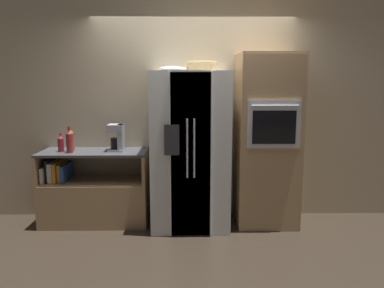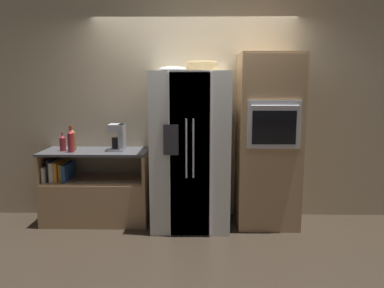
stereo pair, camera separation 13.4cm
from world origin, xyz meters
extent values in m
plane|color=#382D23|center=(0.00, 0.00, 0.00)|extent=(20.00, 20.00, 0.00)
cube|color=beige|center=(0.00, 0.47, 1.40)|extent=(12.00, 0.06, 2.80)
cube|color=tan|center=(-1.20, 0.16, 0.26)|extent=(1.27, 0.56, 0.53)
cube|color=tan|center=(-1.20, 0.16, 0.53)|extent=(1.22, 0.51, 0.02)
cube|color=tan|center=(-1.82, 0.16, 0.70)|extent=(0.04, 0.56, 0.34)
cube|color=tan|center=(-0.58, 0.16, 0.70)|extent=(0.04, 0.56, 0.34)
cube|color=#4C4C51|center=(-1.20, 0.16, 0.88)|extent=(1.27, 0.56, 0.03)
cube|color=silver|center=(-1.76, 0.13, 0.63)|extent=(0.04, 0.41, 0.18)
cube|color=black|center=(-1.72, 0.13, 0.67)|extent=(0.04, 0.31, 0.26)
cube|color=silver|center=(-1.67, 0.13, 0.66)|extent=(0.05, 0.38, 0.24)
cube|color=orange|center=(-1.62, 0.13, 0.66)|extent=(0.03, 0.41, 0.24)
cube|color=gold|center=(-1.57, 0.13, 0.65)|extent=(0.04, 0.34, 0.21)
cube|color=#284C8E|center=(-1.53, 0.13, 0.64)|extent=(0.04, 0.39, 0.20)
cube|color=white|center=(-0.04, 0.07, 0.92)|extent=(0.90, 0.73, 1.84)
cube|color=white|center=(-0.04, -0.31, 0.92)|extent=(0.44, 0.02, 1.80)
cube|color=white|center=(-0.03, -0.31, 0.92)|extent=(0.44, 0.02, 1.80)
cylinder|color=#B2B2B7|center=(-0.08, -0.33, 1.01)|extent=(0.02, 0.02, 0.64)
cylinder|color=#B2B2B7|center=(0.00, -0.33, 1.01)|extent=(0.02, 0.02, 0.64)
cube|color=#2D2D33|center=(-0.24, -0.32, 1.10)|extent=(0.16, 0.01, 0.33)
cube|color=tan|center=(0.88, 0.13, 1.02)|extent=(0.71, 0.62, 2.04)
cube|color=silver|center=(0.88, -0.19, 1.26)|extent=(0.59, 0.04, 0.53)
cube|color=black|center=(0.88, -0.21, 1.22)|extent=(0.48, 0.01, 0.37)
cylinder|color=#B2B2B7|center=(0.88, -0.23, 1.46)|extent=(0.51, 0.02, 0.02)
cube|color=#A68259|center=(0.88, -0.18, 1.78)|extent=(0.67, 0.01, 0.47)
cylinder|color=tan|center=(0.09, 0.12, 1.89)|extent=(0.34, 0.34, 0.10)
torus|color=tan|center=(0.09, 0.12, 1.94)|extent=(0.36, 0.36, 0.03)
ellipsoid|color=white|center=(-0.24, 0.08, 1.86)|extent=(0.31, 0.31, 0.06)
cylinder|color=maroon|center=(-1.45, 0.05, 1.01)|extent=(0.07, 0.07, 0.22)
cone|color=maroon|center=(-1.45, 0.05, 1.14)|extent=(0.07, 0.07, 0.04)
cylinder|color=maroon|center=(-1.45, 0.05, 1.18)|extent=(0.03, 0.03, 0.05)
cylinder|color=maroon|center=(-1.58, 0.13, 0.97)|extent=(0.07, 0.07, 0.16)
cone|color=maroon|center=(-1.58, 0.13, 1.07)|extent=(0.07, 0.07, 0.04)
cylinder|color=maroon|center=(-1.58, 0.13, 1.10)|extent=(0.02, 0.02, 0.02)
cylinder|color=brown|center=(-1.47, 0.16, 1.00)|extent=(0.09, 0.09, 0.22)
cone|color=brown|center=(-1.47, 0.16, 1.14)|extent=(0.09, 0.09, 0.05)
cylinder|color=brown|center=(-1.47, 0.16, 1.18)|extent=(0.03, 0.03, 0.04)
cube|color=#B2B2B7|center=(-0.93, 0.18, 0.91)|extent=(0.18, 0.22, 0.02)
cylinder|color=black|center=(-0.94, 0.18, 0.99)|extent=(0.11, 0.11, 0.13)
cube|color=#B2B2B7|center=(-0.87, 0.18, 1.06)|extent=(0.06, 0.19, 0.32)
cube|color=#B2B2B7|center=(-0.93, 0.18, 1.17)|extent=(0.18, 0.22, 0.09)
camera|label=1|loc=(-0.08, -4.27, 1.71)|focal=35.00mm
camera|label=2|loc=(0.06, -4.27, 1.71)|focal=35.00mm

